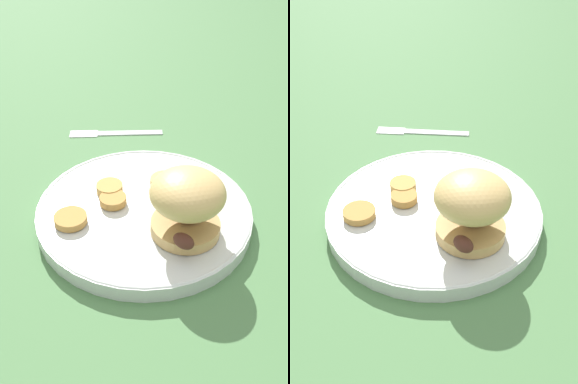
# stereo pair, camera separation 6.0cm
# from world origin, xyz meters

# --- Properties ---
(ground_plane) EXTENTS (4.00, 4.00, 0.00)m
(ground_plane) POSITION_xyz_m (0.00, 0.00, 0.00)
(ground_plane) COLOR #4C7A47
(dinner_plate) EXTENTS (0.30, 0.30, 0.02)m
(dinner_plate) POSITION_xyz_m (0.00, 0.00, 0.01)
(dinner_plate) COLOR silver
(dinner_plate) RESTS_ON ground_plane
(sandwich) EXTENTS (0.13, 0.09, 0.09)m
(sandwich) POSITION_xyz_m (-0.06, -0.04, 0.07)
(sandwich) COLOR tan
(sandwich) RESTS_ON dinner_plate
(potato_round_0) EXTENTS (0.04, 0.04, 0.01)m
(potato_round_0) POSITION_xyz_m (0.02, 0.04, 0.03)
(potato_round_0) COLOR #BC8942
(potato_round_0) RESTS_ON dinner_plate
(potato_round_1) EXTENTS (0.04, 0.04, 0.02)m
(potato_round_1) POSITION_xyz_m (0.04, -0.04, 0.03)
(potato_round_1) COLOR #DBB766
(potato_round_1) RESTS_ON dinner_plate
(potato_round_2) EXTENTS (0.04, 0.04, 0.01)m
(potato_round_2) POSITION_xyz_m (-0.01, 0.10, 0.03)
(potato_round_2) COLOR #BC8942
(potato_round_2) RESTS_ON dinner_plate
(potato_round_3) EXTENTS (0.04, 0.04, 0.01)m
(potato_round_3) POSITION_xyz_m (0.04, 0.04, 0.03)
(potato_round_3) COLOR tan
(potato_round_3) RESTS_ON dinner_plate
(fork) EXTENTS (0.05, 0.17, 0.00)m
(fork) POSITION_xyz_m (0.25, 0.00, 0.00)
(fork) COLOR silver
(fork) RESTS_ON ground_plane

